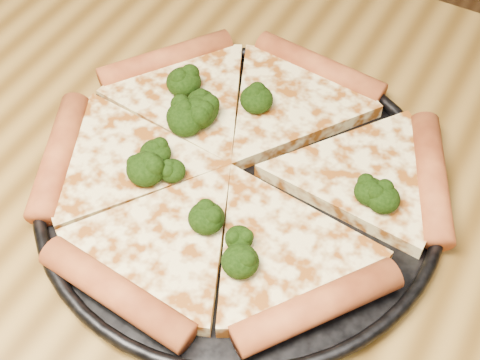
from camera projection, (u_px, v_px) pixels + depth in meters
The scene contains 4 objects.
dining_table at pixel (143, 352), 0.59m from camera, with size 1.20×0.90×0.75m.
pizza_pan at pixel (240, 186), 0.57m from camera, with size 0.33×0.33×0.02m.
pizza at pixel (235, 166), 0.57m from camera, with size 0.35×0.32×0.03m.
broccoli_florets at pixel (210, 145), 0.57m from camera, with size 0.23×0.18×0.02m.
Camera 1 is at (0.19, -0.18, 1.20)m, focal length 52.40 mm.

